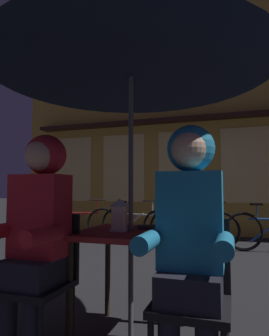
{
  "coord_description": "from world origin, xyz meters",
  "views": [
    {
      "loc": [
        0.71,
        -2.07,
        1.03
      ],
      "look_at": [
        0.0,
        0.08,
        1.2
      ],
      "focal_mm": 32.25,
      "sensor_mm": 36.0,
      "label": 1
    }
  ],
  "objects_px": {
    "chair_right": "(192,290)",
    "person_left_hooded": "(38,219)",
    "lantern": "(119,214)",
    "person_right_hooded": "(190,225)",
    "bicycle_second": "(135,224)",
    "bicycle_third": "(192,228)",
    "book": "(152,227)",
    "cafe_table": "(131,245)",
    "chair_left": "(42,274)",
    "patio_umbrella": "(131,53)",
    "bicycle_nearest": "(79,222)"
  },
  "relations": [
    {
      "from": "patio_umbrella",
      "to": "lantern",
      "type": "bearing_deg",
      "value": -152.97
    },
    {
      "from": "chair_left",
      "to": "bicycle_nearest",
      "type": "relative_size",
      "value": 0.53
    },
    {
      "from": "lantern",
      "to": "person_left_hooded",
      "type": "bearing_deg",
      "value": -136.33
    },
    {
      "from": "patio_umbrella",
      "to": "bicycle_third",
      "type": "relative_size",
      "value": 1.38
    },
    {
      "from": "person_right_hooded",
      "to": "bicycle_third",
      "type": "height_order",
      "value": "person_right_hooded"
    },
    {
      "from": "chair_right",
      "to": "bicycle_nearest",
      "type": "bearing_deg",
      "value": 125.41
    },
    {
      "from": "person_right_hooded",
      "to": "bicycle_nearest",
      "type": "xyz_separation_m",
      "value": [
        -2.95,
        4.21,
        -0.5
      ]
    },
    {
      "from": "lantern",
      "to": "bicycle_third",
      "type": "xyz_separation_m",
      "value": [
        0.04,
        3.61,
        -0.51
      ]
    },
    {
      "from": "person_left_hooded",
      "to": "book",
      "type": "bearing_deg",
      "value": 44.66
    },
    {
      "from": "patio_umbrella",
      "to": "book",
      "type": "distance_m",
      "value": 1.32
    },
    {
      "from": "person_left_hooded",
      "to": "bicycle_second",
      "type": "height_order",
      "value": "person_left_hooded"
    },
    {
      "from": "bicycle_second",
      "to": "book",
      "type": "height_order",
      "value": "bicycle_second"
    },
    {
      "from": "bicycle_second",
      "to": "book",
      "type": "bearing_deg",
      "value": -70.19
    },
    {
      "from": "chair_right",
      "to": "bicycle_third",
      "type": "distance_m",
      "value": 3.98
    },
    {
      "from": "patio_umbrella",
      "to": "chair_right",
      "type": "relative_size",
      "value": 2.66
    },
    {
      "from": "cafe_table",
      "to": "chair_left",
      "type": "xyz_separation_m",
      "value": [
        -0.48,
        -0.37,
        -0.15
      ]
    },
    {
      "from": "cafe_table",
      "to": "person_left_hooded",
      "type": "distance_m",
      "value": 0.67
    },
    {
      "from": "cafe_table",
      "to": "patio_umbrella",
      "type": "relative_size",
      "value": 0.32
    },
    {
      "from": "chair_right",
      "to": "bicycle_second",
      "type": "distance_m",
      "value": 4.45
    },
    {
      "from": "lantern",
      "to": "chair_left",
      "type": "bearing_deg",
      "value": -140.82
    },
    {
      "from": "lantern",
      "to": "chair_left",
      "type": "relative_size",
      "value": 0.27
    },
    {
      "from": "bicycle_nearest",
      "to": "bicycle_third",
      "type": "distance_m",
      "value": 2.45
    },
    {
      "from": "cafe_table",
      "to": "bicycle_second",
      "type": "bearing_deg",
      "value": 107.5
    },
    {
      "from": "chair_left",
      "to": "chair_right",
      "type": "xyz_separation_m",
      "value": [
        0.96,
        0.0,
        0.0
      ]
    },
    {
      "from": "chair_left",
      "to": "bicycle_second",
      "type": "distance_m",
      "value": 4.19
    },
    {
      "from": "person_left_hooded",
      "to": "person_right_hooded",
      "type": "relative_size",
      "value": 1.0
    },
    {
      "from": "person_right_hooded",
      "to": "person_left_hooded",
      "type": "bearing_deg",
      "value": 180.0
    },
    {
      "from": "bicycle_nearest",
      "to": "person_right_hooded",
      "type": "bearing_deg",
      "value": -54.95
    },
    {
      "from": "chair_left",
      "to": "book",
      "type": "bearing_deg",
      "value": 41.73
    },
    {
      "from": "lantern",
      "to": "person_right_hooded",
      "type": "relative_size",
      "value": 0.17
    },
    {
      "from": "person_right_hooded",
      "to": "bicycle_third",
      "type": "distance_m",
      "value": 4.07
    },
    {
      "from": "person_left_hooded",
      "to": "book",
      "type": "distance_m",
      "value": 0.84
    },
    {
      "from": "chair_left",
      "to": "bicycle_second",
      "type": "bearing_deg",
      "value": 99.7
    },
    {
      "from": "book",
      "to": "lantern",
      "type": "bearing_deg",
      "value": -160.95
    },
    {
      "from": "lantern",
      "to": "chair_right",
      "type": "distance_m",
      "value": 0.74
    },
    {
      "from": "chair_left",
      "to": "book",
      "type": "distance_m",
      "value": 0.83
    },
    {
      "from": "book",
      "to": "cafe_table",
      "type": "bearing_deg",
      "value": -152.76
    },
    {
      "from": "person_left_hooded",
      "to": "bicycle_third",
      "type": "distance_m",
      "value": 4.06
    },
    {
      "from": "chair_right",
      "to": "bicycle_second",
      "type": "relative_size",
      "value": 0.53
    },
    {
      "from": "chair_left",
      "to": "chair_right",
      "type": "bearing_deg",
      "value": 0.0
    },
    {
      "from": "chair_left",
      "to": "bicycle_third",
      "type": "height_order",
      "value": "chair_left"
    },
    {
      "from": "person_right_hooded",
      "to": "chair_left",
      "type": "bearing_deg",
      "value": 176.61
    },
    {
      "from": "patio_umbrella",
      "to": "book",
      "type": "bearing_deg",
      "value": 54.91
    },
    {
      "from": "patio_umbrella",
      "to": "bicycle_second",
      "type": "distance_m",
      "value": 4.3
    },
    {
      "from": "lantern",
      "to": "person_right_hooded",
      "type": "height_order",
      "value": "person_right_hooded"
    },
    {
      "from": "chair_right",
      "to": "bicycle_third",
      "type": "xyz_separation_m",
      "value": [
        -0.51,
        3.95,
        -0.14
      ]
    },
    {
      "from": "chair_right",
      "to": "person_left_hooded",
      "type": "distance_m",
      "value": 1.03
    },
    {
      "from": "chair_right",
      "to": "chair_left",
      "type": "bearing_deg",
      "value": 180.0
    },
    {
      "from": "bicycle_second",
      "to": "bicycle_third",
      "type": "relative_size",
      "value": 0.98
    },
    {
      "from": "person_right_hooded",
      "to": "bicycle_second",
      "type": "relative_size",
      "value": 0.85
    }
  ]
}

